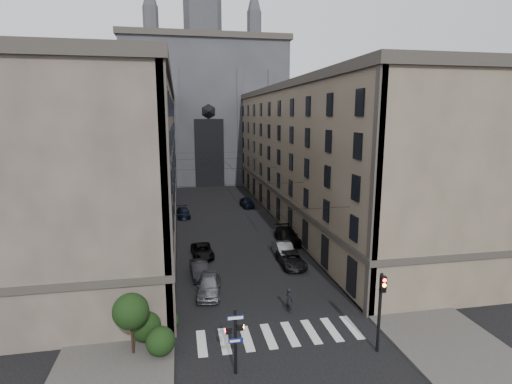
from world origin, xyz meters
TOP-DOWN VIEW (x-y plane):
  - ground at (0.00, 0.00)m, footprint 260.00×260.00m
  - sidewalk_left at (-10.50, 36.00)m, footprint 7.00×80.00m
  - sidewalk_right at (10.50, 36.00)m, footprint 7.00×80.00m
  - zebra_crossing at (0.00, 5.00)m, footprint 11.00×3.20m
  - building_left at (-13.44, 36.00)m, footprint 13.60×60.60m
  - building_right at (13.44, 36.00)m, footprint 13.60×60.60m
  - gothic_tower at (0.00, 74.96)m, footprint 35.00×23.00m
  - pedestrian_signal_left at (-3.51, 1.50)m, footprint 1.02×0.38m
  - traffic_light_right at (5.60, 1.92)m, footprint 0.34×0.50m
  - shrub_cluster at (-8.72, 5.01)m, footprint 3.90×4.40m
  - tram_wires at (0.00, 35.63)m, footprint 14.00×60.00m
  - car_left_near at (-4.20, 12.22)m, footprint 2.50×4.97m
  - car_left_midnear at (-4.77, 16.09)m, footprint 1.77×4.38m
  - car_left_midfar at (-4.20, 21.45)m, footprint 2.40×4.71m
  - car_left_far at (-5.93, 38.88)m, footprint 2.17×4.69m
  - car_right_near at (4.20, 19.55)m, footprint 1.67×4.71m
  - car_right_midnear at (4.29, 17.04)m, footprint 2.30×4.92m
  - car_right_midfar at (5.92, 24.48)m, footprint 2.38×5.58m
  - car_right_far at (4.36, 43.51)m, footprint 2.10×4.58m
  - pedestrian at (1.52, 8.00)m, footprint 0.72×0.84m

SIDE VIEW (x-z plane):
  - ground at x=0.00m, z-range 0.00..0.00m
  - zebra_crossing at x=0.00m, z-range 0.00..0.01m
  - sidewalk_left at x=-10.50m, z-range 0.00..0.15m
  - sidewalk_right at x=10.50m, z-range 0.00..0.15m
  - car_left_midfar at x=-4.20m, z-range 0.00..1.27m
  - car_left_far at x=-5.93m, z-range 0.00..1.33m
  - car_right_midnear at x=4.29m, z-range 0.00..1.36m
  - car_left_midnear at x=-4.77m, z-range 0.00..1.42m
  - car_right_far at x=4.36m, z-range 0.00..1.52m
  - car_right_near at x=4.20m, z-range 0.00..1.55m
  - car_right_midfar at x=5.92m, z-range 0.00..1.60m
  - car_left_near at x=-4.20m, z-range 0.00..1.62m
  - pedestrian at x=1.52m, z-range 0.00..1.96m
  - shrub_cluster at x=-8.72m, z-range -0.15..3.75m
  - pedestrian_signal_left at x=-3.51m, z-range 0.32..4.32m
  - traffic_light_right at x=5.60m, z-range 0.69..5.89m
  - tram_wires at x=0.00m, z-range 7.03..7.46m
  - building_left at x=-13.44m, z-range -0.08..18.77m
  - building_right at x=13.44m, z-range -0.08..18.77m
  - gothic_tower at x=0.00m, z-range -11.20..46.80m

